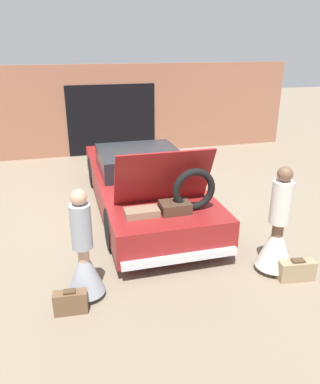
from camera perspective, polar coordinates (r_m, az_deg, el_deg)
The scene contains 7 objects.
ground_plane at distance 8.34m, azimuth -2.61°, elevation -2.22°, with size 40.00×40.00×0.00m, color #7F705B.
garage_wall_back at distance 12.24m, azimuth -7.45°, elevation 12.21°, with size 12.00×0.14×2.80m.
car at distance 8.14m, azimuth -2.66°, elevation 1.42°, with size 2.02×5.41×1.78m.
person_left at distance 5.37m, azimuth -11.50°, elevation -10.12°, with size 0.54×0.54×1.64m.
person_right at distance 6.09m, azimuth 17.40°, elevation -6.30°, with size 0.59×0.59×1.74m.
suitcase_beside_left_person at distance 5.35m, azimuth -13.47°, elevation -16.02°, with size 0.46×0.20×0.35m.
suitcase_beside_right_person at distance 6.20m, azimuth 20.08°, elevation -11.15°, with size 0.57×0.26×0.35m.
Camera 1 is at (-1.61, -7.45, 3.39)m, focal length 35.00 mm.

